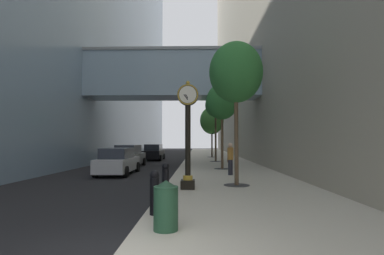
% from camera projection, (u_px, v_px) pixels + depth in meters
% --- Properties ---
extents(ground_plane, '(110.00, 110.00, 0.00)m').
position_uv_depth(ground_plane, '(185.00, 160.00, 31.58)').
color(ground_plane, black).
rests_on(ground_plane, ground).
extents(sidewalk_right, '(6.32, 80.00, 0.14)m').
position_uv_depth(sidewalk_right, '(214.00, 158.00, 34.51)').
color(sidewalk_right, beige).
rests_on(sidewalk_right, ground).
extents(street_clock, '(0.84, 0.55, 4.30)m').
position_uv_depth(street_clock, '(188.00, 129.00, 11.94)').
color(street_clock, black).
rests_on(street_clock, sidewalk_right).
extents(bollard_nearest, '(0.25, 0.25, 1.13)m').
position_uv_depth(bollard_nearest, '(154.00, 191.00, 7.69)').
color(bollard_nearest, black).
rests_on(bollard_nearest, sidewalk_right).
extents(bollard_second, '(0.25, 0.25, 1.13)m').
position_uv_depth(bollard_second, '(166.00, 179.00, 10.29)').
color(bollard_second, black).
rests_on(bollard_second, sidewalk_right).
extents(street_tree_near, '(2.31, 2.31, 6.19)m').
position_uv_depth(street_tree_near, '(236.00, 73.00, 12.98)').
color(street_tree_near, '#333335').
rests_on(street_tree_near, sidewalk_right).
extents(street_tree_mid_near, '(2.17, 2.17, 5.85)m').
position_uv_depth(street_tree_mid_near, '(222.00, 102.00, 20.60)').
color(street_tree_mid_near, '#333335').
rests_on(street_tree_mid_near, sidewalk_right).
extents(street_tree_mid_far, '(1.95, 1.95, 6.41)m').
position_uv_depth(street_tree_mid_far, '(216.00, 106.00, 28.26)').
color(street_tree_mid_far, '#333335').
rests_on(street_tree_mid_far, sidewalk_right).
extents(street_tree_far, '(2.83, 2.83, 5.99)m').
position_uv_depth(street_tree_far, '(212.00, 121.00, 35.85)').
color(street_tree_far, '#333335').
rests_on(street_tree_far, sidewalk_right).
extents(trash_bin, '(0.53, 0.53, 1.05)m').
position_uv_depth(trash_bin, '(166.00, 205.00, 6.34)').
color(trash_bin, '#234C33').
rests_on(trash_bin, sidewalk_right).
extents(pedestrian_walking, '(0.41, 0.50, 1.79)m').
position_uv_depth(pedestrian_walking, '(230.00, 158.00, 16.77)').
color(pedestrian_walking, '#23232D').
rests_on(pedestrian_walking, sidewalk_right).
extents(car_black_near, '(2.04, 4.59, 1.70)m').
position_uv_depth(car_black_near, '(154.00, 152.00, 31.98)').
color(car_black_near, black).
rests_on(car_black_near, ground).
extents(car_grey_mid, '(2.05, 4.49, 1.72)m').
position_uv_depth(car_grey_mid, '(129.00, 156.00, 23.71)').
color(car_grey_mid, slate).
rests_on(car_grey_mid, ground).
extents(car_silver_far, '(1.95, 4.67, 1.61)m').
position_uv_depth(car_silver_far, '(118.00, 162.00, 18.25)').
color(car_silver_far, '#B7BABF').
rests_on(car_silver_far, ground).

